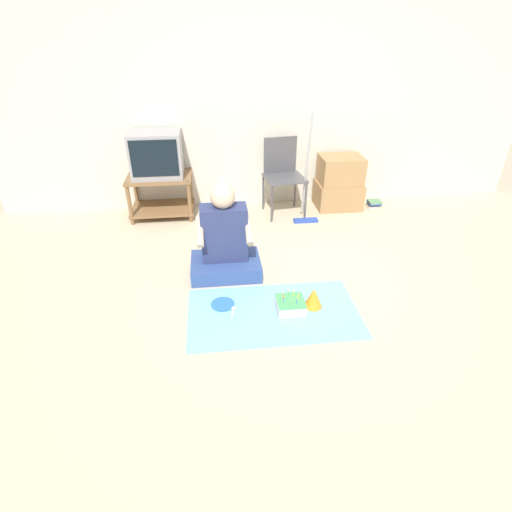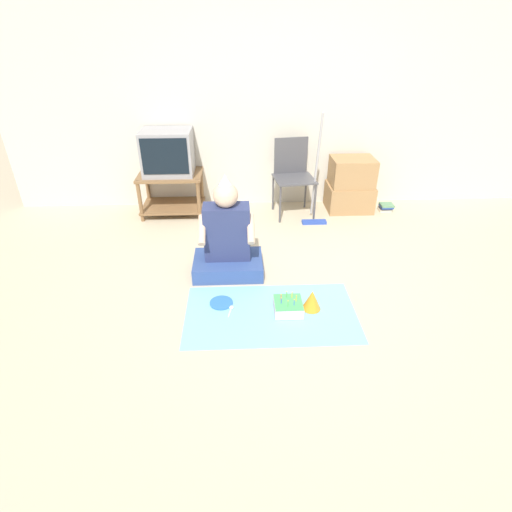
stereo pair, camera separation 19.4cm
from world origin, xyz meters
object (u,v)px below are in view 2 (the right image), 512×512
cardboard_box_stack (351,185)px  party_hat_blue (312,300)px  folding_chair (293,171)px  tv (168,152)px  book_pile (386,207)px  paper_plate (221,303)px  dust_mop (315,192)px  birthday_cake (288,306)px  person_seated (227,241)px

cardboard_box_stack → party_hat_blue: (-0.79, -1.99, -0.22)m
folding_chair → cardboard_box_stack: (0.72, 0.05, -0.20)m
folding_chair → tv: bearing=178.0°
book_pile → paper_plate: book_pile is taller
folding_chair → dust_mop: 0.40m
cardboard_box_stack → birthday_cake: bearing=-116.0°
cardboard_box_stack → book_pile: size_ratio=3.81×
tv → party_hat_blue: size_ratio=3.33×
cardboard_box_stack → dust_mop: bearing=-145.7°
folding_chair → dust_mop: bearing=-51.1°
person_seated → paper_plate: bearing=-95.8°
dust_mop → person_seated: dust_mop is taller
tv → party_hat_blue: bearing=-55.6°
dust_mop → birthday_cake: (-0.49, -1.68, -0.31)m
person_seated → paper_plate: size_ratio=4.85×
book_pile → birthday_cake: (-1.43, -1.93, 0.01)m
book_pile → folding_chair: bearing=178.3°
birthday_cake → paper_plate: (-0.54, 0.13, -0.04)m
person_seated → party_hat_blue: person_seated is taller
book_pile → party_hat_blue: 2.27m
tv → paper_plate: tv is taller
dust_mop → book_pile: dust_mop is taller
cardboard_box_stack → birthday_cake: cardboard_box_stack is taller
folding_chair → person_seated: (-0.75, -1.32, -0.20)m
tv → book_pile: 2.69m
cardboard_box_stack → paper_plate: size_ratio=3.35×
cardboard_box_stack → paper_plate: (-1.52, -1.89, -0.30)m
tv → person_seated: size_ratio=0.61×
book_pile → person_seated: (-1.92, -1.29, 0.26)m
person_seated → paper_plate: 0.60m
cardboard_box_stack → party_hat_blue: cardboard_box_stack is taller
cardboard_box_stack → birthday_cake: size_ratio=2.83×
tv → cardboard_box_stack: size_ratio=0.88×
person_seated → birthday_cake: bearing=-53.1°
birthday_cake → paper_plate: birthday_cake is taller
dust_mop → party_hat_blue: bearing=-100.3°
person_seated → paper_plate: (-0.05, -0.52, -0.30)m
dust_mop → paper_plate: dust_mop is taller
tv → party_hat_blue: (1.36, -1.99, -0.65)m
folding_chair → dust_mop: dust_mop is taller
birthday_cake → person_seated: bearing=126.9°
dust_mop → party_hat_blue: size_ratio=7.32×
dust_mop → book_pile: bearing=14.9°
folding_chair → birthday_cake: folding_chair is taller
tv → party_hat_blue: tv is taller
cardboard_box_stack → person_seated: bearing=-137.0°
person_seated → paper_plate: person_seated is taller
dust_mop → person_seated: (-0.98, -1.04, -0.05)m
paper_plate → party_hat_blue: bearing=-7.9°
folding_chair → cardboard_box_stack: folding_chair is taller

